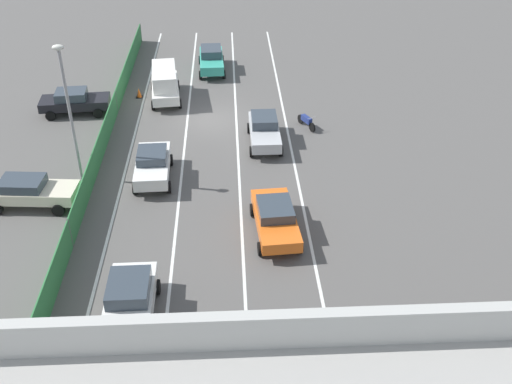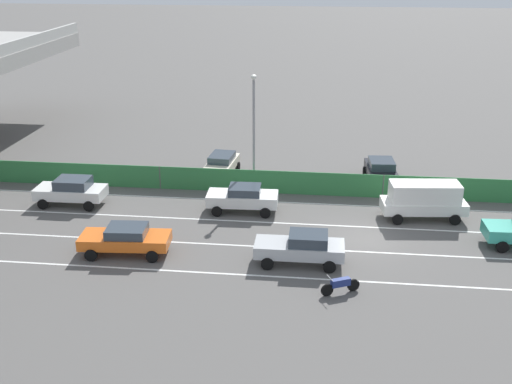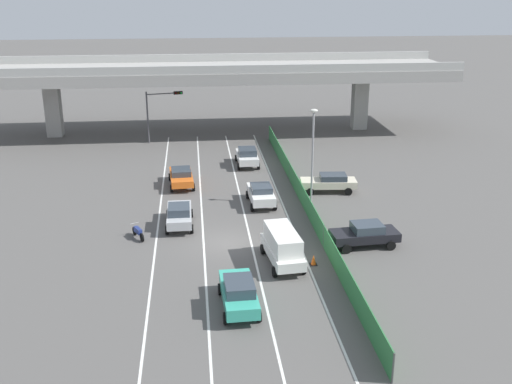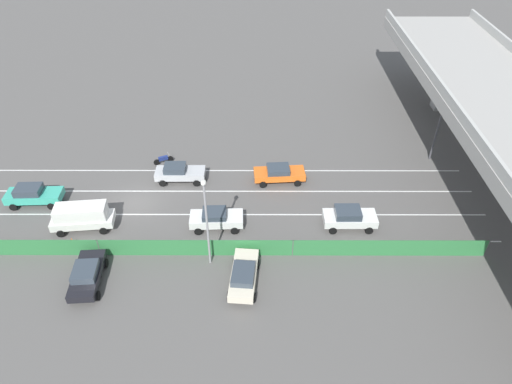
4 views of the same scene
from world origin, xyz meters
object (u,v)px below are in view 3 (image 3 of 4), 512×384
Objects in this scene: car_van_white at (283,245)px; car_taxi_orange at (181,176)px; traffic_light at (160,106)px; parked_sedan_dark at (365,234)px; car_taxi_teal at (239,292)px; traffic_cone at (314,260)px; street_lamp at (313,148)px; car_sedan_white at (247,156)px; motorcycle at (138,232)px; car_hatchback_white at (261,193)px; parked_sedan_cream at (329,182)px; car_sedan_silver at (179,214)px.

car_taxi_orange is at bearing 111.93° from car_van_white.
parked_sedan_dark is at bearing -63.50° from traffic_light.
car_taxi_teal is at bearing -81.14° from car_taxi_orange.
car_taxi_teal is 7.01m from traffic_cone.
car_taxi_orange is 0.62× the size of street_lamp.
car_taxi_teal is 1.03× the size of parked_sedan_dark.
car_sedan_white is 18.84m from motorcycle.
car_hatchback_white is 0.57× the size of street_lamp.
parked_sedan_cream is (12.31, -2.95, 0.01)m from car_taxi_orange.
traffic_light reaches higher than car_sedan_white.
traffic_cone is (5.05, 4.81, -0.65)m from car_taxi_teal.
car_sedan_silver is at bearing 139.13° from traffic_cone.
car_van_white is (3.14, 5.21, 0.31)m from car_taxi_teal.
car_taxi_teal reaches higher than car_sedan_white.
street_lamp is (-2.01, 8.48, 3.69)m from parked_sedan_dark.
car_taxi_orange is at bearing 116.99° from traffic_cone.
car_taxi_orange reaches higher than motorcycle.
car_hatchback_white reaches higher than traffic_cone.
street_lamp is at bearing -58.80° from traffic_light.
parked_sedan_cream is 4.93m from street_lamp.
parked_sedan_dark is (6.11, -19.42, -0.05)m from car_sedan_white.
car_sedan_silver is 1.05× the size of car_hatchback_white.
car_taxi_teal is 7.21× the size of traffic_cone.
car_van_white is 10.71m from car_hatchback_white.
traffic_light is at bearing 88.80° from motorcycle.
car_van_white is at bearing 58.92° from car_taxi_teal.
parked_sedan_dark is 9.46m from street_lamp.
car_hatchback_white is at bearing -67.33° from traffic_light.
traffic_cone is (10.65, -31.70, -3.66)m from traffic_light.
car_hatchback_white is (0.12, -10.74, -0.04)m from car_sedan_white.
traffic_light reaches higher than car_taxi_teal.
car_sedan_white reaches higher than motorcycle.
car_taxi_orange is at bearing 151.87° from street_lamp.
car_sedan_silver is (-0.04, -9.14, 0.05)m from car_taxi_orange.
motorcycle is 0.39× the size of parked_sedan_dark.
street_lamp is (6.98, 15.72, 3.63)m from car_taxi_teal.
traffic_light reaches higher than car_van_white.
traffic_cone is (1.91, -0.40, -0.95)m from car_van_white.
car_taxi_orange is at bearing 75.60° from motorcycle.
car_taxi_orange is 7.21× the size of traffic_cone.
parked_sedan_dark is 0.83× the size of traffic_light.
parked_sedan_dark is (12.34, -4.84, -0.02)m from car_sedan_silver.
parked_sedan_cream is (9.00, 18.28, -0.07)m from car_taxi_teal.
car_van_white reaches higher than car_taxi_orange.
car_sedan_silver is 0.98× the size of parked_sedan_dark.
car_taxi_teal is 21.48m from car_taxi_orange.
parked_sedan_cream is (15.16, 8.14, 0.42)m from motorcycle.
car_sedan_white reaches higher than parked_sedan_cream.
car_van_white is at bearing -114.17° from parked_sedan_cream.
parked_sedan_cream is 14.04m from traffic_cone.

